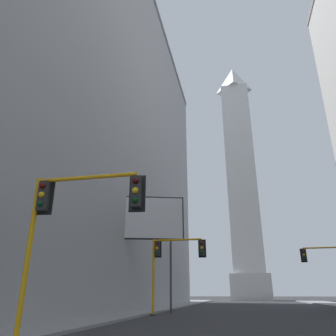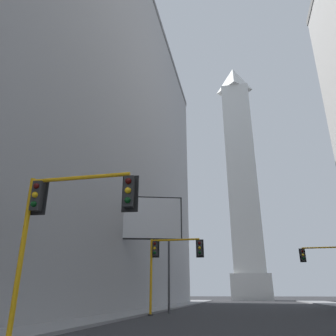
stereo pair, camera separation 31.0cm
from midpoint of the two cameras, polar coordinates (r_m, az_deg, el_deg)
sidewalk_left at (r=32.23m, az=-5.08°, el=-23.45°), size 5.00×95.61×0.15m
building_left at (r=43.27m, az=-15.03°, el=6.41°), size 18.71×58.55×41.77m
obelisk at (r=86.70m, az=12.78°, el=-1.08°), size 8.96×8.96×63.32m
traffic_light_mid_right at (r=36.28m, az=27.40°, el=-14.16°), size 4.99×0.50×5.77m
traffic_light_near_left at (r=12.20m, az=-17.14°, el=-7.29°), size 4.30×0.52×5.52m
traffic_light_mid_left at (r=25.50m, az=0.51°, el=-15.14°), size 4.20×0.51×5.41m
billboard_sign at (r=28.85m, az=-4.36°, el=-8.97°), size 6.80×2.37×9.57m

